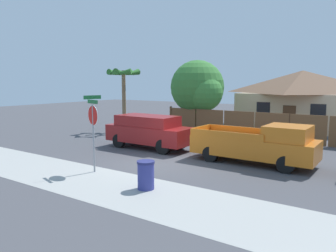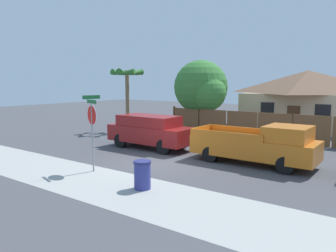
{
  "view_description": "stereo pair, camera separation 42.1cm",
  "coord_description": "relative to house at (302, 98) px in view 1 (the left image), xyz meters",
  "views": [
    {
      "loc": [
        8.66,
        -11.76,
        3.66
      ],
      "look_at": [
        0.05,
        0.93,
        1.6
      ],
      "focal_mm": 35.0,
      "sensor_mm": 36.0,
      "label": 1
    },
    {
      "loc": [
        9.01,
        -11.52,
        3.66
      ],
      "look_at": [
        0.05,
        0.93,
        1.6
      ],
      "focal_mm": 35.0,
      "sensor_mm": 36.0,
      "label": 2
    }
  ],
  "objects": [
    {
      "name": "ground_plane",
      "position": [
        -2.72,
        -16.2,
        -2.38
      ],
      "size": [
        80.0,
        80.0,
        0.0
      ],
      "primitive_type": "plane",
      "color": "#47474C"
    },
    {
      "name": "sidewalk_strip",
      "position": [
        -2.72,
        -19.8,
        -2.38
      ],
      "size": [
        36.0,
        3.2,
        0.01
      ],
      "color": "#A3A39E",
      "rests_on": "ground"
    },
    {
      "name": "wooden_fence",
      "position": [
        -1.17,
        -7.59,
        -1.5
      ],
      "size": [
        13.05,
        0.12,
        1.87
      ],
      "color": "brown",
      "rests_on": "ground"
    },
    {
      "name": "house",
      "position": [
        0.0,
        0.0,
        0.0
      ],
      "size": [
        9.13,
        7.95,
        4.59
      ],
      "color": "beige",
      "rests_on": "ground"
    },
    {
      "name": "oak_tree",
      "position": [
        -5.83,
        -6.57,
        0.82
      ],
      "size": [
        4.18,
        3.98,
        5.29
      ],
      "color": "brown",
      "rests_on": "ground"
    },
    {
      "name": "palm_tree",
      "position": [
        -10.39,
        -9.73,
        1.56
      ],
      "size": [
        2.31,
        2.5,
        4.63
      ],
      "color": "brown",
      "rests_on": "ground"
    },
    {
      "name": "red_suv",
      "position": [
        -5.0,
        -13.75,
        -1.38
      ],
      "size": [
        4.92,
        1.91,
        1.83
      ],
      "rotation": [
        0.0,
        0.0,
        -0.01
      ],
      "color": "maroon",
      "rests_on": "ground"
    },
    {
      "name": "orange_pickup",
      "position": [
        1.19,
        -13.75,
        -1.49
      ],
      "size": [
        5.51,
        2.05,
        1.83
      ],
      "rotation": [
        0.0,
        0.0,
        -0.01
      ],
      "color": "orange",
      "rests_on": "ground"
    },
    {
      "name": "stop_sign",
      "position": [
        -3.9,
        -18.84,
        -0.26
      ],
      "size": [
        0.81,
        0.73,
        3.14
      ],
      "rotation": [
        0.0,
        0.0,
        -0.29
      ],
      "color": "gray",
      "rests_on": "ground"
    },
    {
      "name": "trash_bin",
      "position": [
        -0.81,
        -19.37,
        -1.88
      ],
      "size": [
        0.61,
        0.61,
        0.99
      ],
      "color": "navy",
      "rests_on": "ground"
    }
  ]
}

